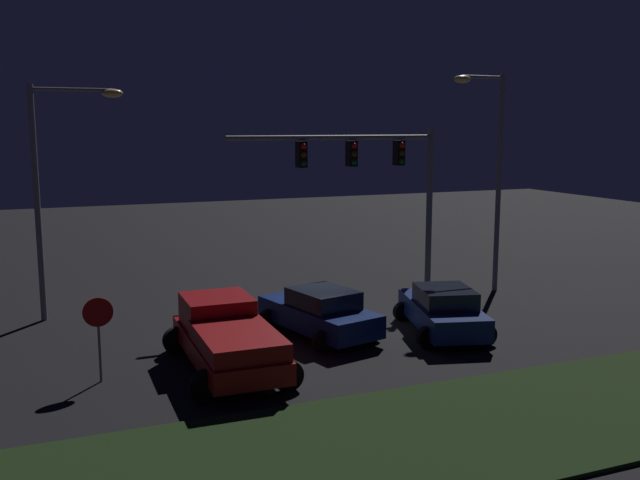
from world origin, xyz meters
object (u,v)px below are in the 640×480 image
object	(u,v)px
street_lamp_left	(56,172)
car_sedan_far	(320,312)
car_sedan	(443,310)
stop_sign	(98,323)
street_lamp_right	(491,158)
pickup_truck	(226,333)
traffic_signal_gantry	(375,169)

from	to	relation	value
street_lamp_left	car_sedan_far	bearing A→B (deg)	-34.98
car_sedan	car_sedan_far	world-z (taller)	same
car_sedan_far	stop_sign	world-z (taller)	stop_sign
street_lamp_right	stop_sign	distance (m)	16.36
pickup_truck	car_sedan	xyz separation A→B (m)	(7.24, 0.73, -0.26)
car_sedan_far	street_lamp_left	xyz separation A→B (m)	(-7.36, 5.15, 4.27)
car_sedan_far	traffic_signal_gantry	size ratio (longest dim) A/B	0.56
car_sedan	traffic_signal_gantry	size ratio (longest dim) A/B	0.57
car_sedan_far	stop_sign	distance (m)	7.03
car_sedan_far	street_lamp_left	world-z (taller)	street_lamp_left
pickup_truck	street_lamp_right	world-z (taller)	street_lamp_right
street_lamp_left	stop_sign	bearing A→B (deg)	-85.06
car_sedan_far	street_lamp_right	size ratio (longest dim) A/B	0.55
car_sedan	street_lamp_left	distance (m)	13.48
car_sedan_far	street_lamp_left	size ratio (longest dim) A/B	0.60
pickup_truck	stop_sign	xyz separation A→B (m)	(-3.25, 0.27, 0.56)
street_lamp_left	street_lamp_right	world-z (taller)	street_lamp_right
pickup_truck	car_sedan	world-z (taller)	pickup_truck
pickup_truck	street_lamp_right	bearing A→B (deg)	-66.11
car_sedan	stop_sign	bearing A→B (deg)	107.38
street_lamp_right	pickup_truck	bearing A→B (deg)	-157.01
traffic_signal_gantry	stop_sign	distance (m)	12.67
street_lamp_left	stop_sign	xyz separation A→B (m)	(0.59, -6.85, -3.45)
car_sedan	traffic_signal_gantry	world-z (taller)	traffic_signal_gantry
car_sedan_far	street_lamp_right	xyz separation A→B (m)	(8.42, 3.10, 4.55)
car_sedan	traffic_signal_gantry	bearing A→B (deg)	12.46
pickup_truck	street_lamp_left	bearing A→B (deg)	29.23
pickup_truck	street_lamp_right	size ratio (longest dim) A/B	0.64
pickup_truck	street_lamp_left	distance (m)	9.03
car_sedan	pickup_truck	bearing A→B (deg)	110.65
car_sedan_far	traffic_signal_gantry	distance (m)	7.10
pickup_truck	stop_sign	size ratio (longest dim) A/B	2.44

